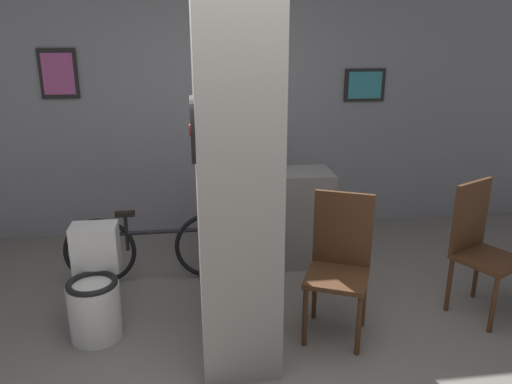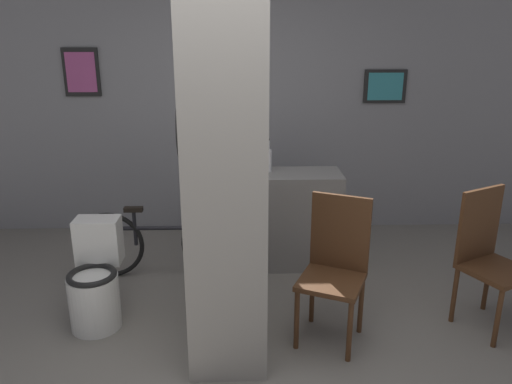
{
  "view_description": "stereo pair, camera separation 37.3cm",
  "coord_description": "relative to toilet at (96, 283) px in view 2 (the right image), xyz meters",
  "views": [
    {
      "loc": [
        -0.35,
        -2.58,
        2.11
      ],
      "look_at": [
        0.12,
        0.93,
        0.95
      ],
      "focal_mm": 35.0,
      "sensor_mm": 36.0,
      "label": 1
    },
    {
      "loc": [
        0.02,
        -2.61,
        2.11
      ],
      "look_at": [
        0.12,
        0.93,
        0.95
      ],
      "focal_mm": 35.0,
      "sensor_mm": 36.0,
      "label": 2
    }
  ],
  "objects": [
    {
      "name": "wall_back",
      "position": [
        1.08,
        1.92,
        0.98
      ],
      "size": [
        8.0,
        0.09,
        2.6
      ],
      "color": "gray",
      "rests_on": "ground_plane"
    },
    {
      "name": "chair_by_doorway",
      "position": [
        2.87,
        -0.08,
        0.23
      ],
      "size": [
        0.56,
        0.56,
        1.03
      ],
      "rotation": [
        0.0,
        0.0,
        0.48
      ],
      "color": "#4C2D19",
      "rests_on": "ground_plane"
    },
    {
      "name": "ground_plane",
      "position": [
        1.08,
        -0.71,
        -0.33
      ],
      "size": [
        14.0,
        14.0,
        0.0
      ],
      "primitive_type": "plane",
      "color": "slate"
    },
    {
      "name": "bottle_short",
      "position": [
        1.22,
        1.01,
        0.66
      ],
      "size": [
        0.06,
        0.06,
        0.26
      ],
      "color": "#267233",
      "rests_on": "counter_shelf"
    },
    {
      "name": "pillar_center",
      "position": [
        0.99,
        -0.18,
        0.97
      ],
      "size": [
        0.52,
        1.07,
        2.6
      ],
      "color": "gray",
      "rests_on": "ground_plane"
    },
    {
      "name": "toilet",
      "position": [
        0.0,
        0.0,
        0.0
      ],
      "size": [
        0.37,
        0.53,
        0.77
      ],
      "color": "silver",
      "rests_on": "ground_plane"
    },
    {
      "name": "bicycle",
      "position": [
        0.39,
        0.73,
        -0.01
      ],
      "size": [
        1.54,
        0.42,
        0.66
      ],
      "color": "black",
      "rests_on": "ground_plane"
    },
    {
      "name": "counter_shelf",
      "position": [
        1.39,
        0.96,
        0.12
      ],
      "size": [
        1.18,
        0.44,
        0.89
      ],
      "color": "gray",
      "rests_on": "ground_plane"
    },
    {
      "name": "chair_near_pillar",
      "position": [
        1.73,
        -0.2,
        0.23
      ],
      "size": [
        0.55,
        0.55,
        1.03
      ],
      "rotation": [
        0.0,
        0.0,
        -0.43
      ],
      "color": "#4C2D19",
      "rests_on": "ground_plane"
    },
    {
      "name": "bottle_tall",
      "position": [
        1.32,
        1.0,
        0.68
      ],
      "size": [
        0.06,
        0.06,
        0.31
      ],
      "color": "silver",
      "rests_on": "counter_shelf"
    }
  ]
}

